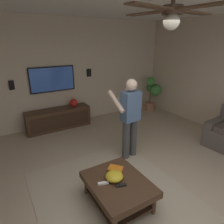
# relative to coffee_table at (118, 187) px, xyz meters

# --- Properties ---
(ground_plane) EXTENTS (8.88, 8.88, 0.00)m
(ground_plane) POSITION_rel_coffee_table_xyz_m (-0.30, -0.27, -0.30)
(ground_plane) COLOR tan
(wall_back_tv) EXTENTS (0.10, 6.92, 2.89)m
(wall_back_tv) POSITION_rel_coffee_table_xyz_m (3.45, -0.27, 1.15)
(wall_back_tv) COLOR #C6B299
(wall_back_tv) RESTS_ON ground
(area_rug) EXTENTS (2.47, 2.23, 0.01)m
(area_rug) POSITION_rel_coffee_table_xyz_m (0.20, -0.00, -0.29)
(area_rug) COLOR tan
(area_rug) RESTS_ON ground
(coffee_table) EXTENTS (1.00, 0.80, 0.40)m
(coffee_table) POSITION_rel_coffee_table_xyz_m (0.00, 0.00, 0.00)
(coffee_table) COLOR #422B1C
(coffee_table) RESTS_ON ground
(media_console) EXTENTS (0.45, 1.70, 0.55)m
(media_console) POSITION_rel_coffee_table_xyz_m (3.12, -0.06, -0.02)
(media_console) COLOR #422B1C
(media_console) RESTS_ON ground
(tv) EXTENTS (0.05, 1.19, 0.67)m
(tv) POSITION_rel_coffee_table_xyz_m (3.36, -0.06, 1.03)
(tv) COLOR black
(person_standing) EXTENTS (0.57, 0.57, 1.64)m
(person_standing) POSITION_rel_coffee_table_xyz_m (0.97, -0.89, 0.64)
(person_standing) COLOR #3F3F3F
(person_standing) RESTS_ON ground
(potted_plant_tall) EXTENTS (0.55, 0.50, 1.16)m
(potted_plant_tall) POSITION_rel_coffee_table_xyz_m (2.89, -3.22, 0.35)
(potted_plant_tall) COLOR #9E6B4C
(potted_plant_tall) RESTS_ON ground
(bowl) EXTENTS (0.26, 0.26, 0.12)m
(bowl) POSITION_rel_coffee_table_xyz_m (0.06, 0.03, 0.16)
(bowl) COLOR gold
(bowl) RESTS_ON coffee_table
(remote_white) EXTENTS (0.09, 0.16, 0.02)m
(remote_white) POSITION_rel_coffee_table_xyz_m (0.06, 0.21, 0.12)
(remote_white) COLOR white
(remote_white) RESTS_ON coffee_table
(remote_black) EXTENTS (0.09, 0.16, 0.02)m
(remote_black) POSITION_rel_coffee_table_xyz_m (-0.11, 0.02, 0.12)
(remote_black) COLOR black
(remote_black) RESTS_ON coffee_table
(book) EXTENTS (0.27, 0.27, 0.04)m
(book) POSITION_rel_coffee_table_xyz_m (0.25, -0.11, 0.12)
(book) COLOR orange
(book) RESTS_ON coffee_table
(vase_round) EXTENTS (0.22, 0.22, 0.22)m
(vase_round) POSITION_rel_coffee_table_xyz_m (3.11, -0.52, 0.36)
(vase_round) COLOR red
(vase_round) RESTS_ON media_console
(wall_speaker_left) EXTENTS (0.06, 0.12, 0.22)m
(wall_speaker_left) POSITION_rel_coffee_table_xyz_m (3.37, -1.14, 1.11)
(wall_speaker_left) COLOR black
(wall_speaker_right) EXTENTS (0.06, 0.12, 0.22)m
(wall_speaker_right) POSITION_rel_coffee_table_xyz_m (3.37, 0.93, 0.98)
(wall_speaker_right) COLOR black
(ceiling_fan) EXTENTS (1.21, 1.20, 0.46)m
(ceiling_fan) POSITION_rel_coffee_table_xyz_m (-0.46, -0.29, 2.26)
(ceiling_fan) COLOR #4C3828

